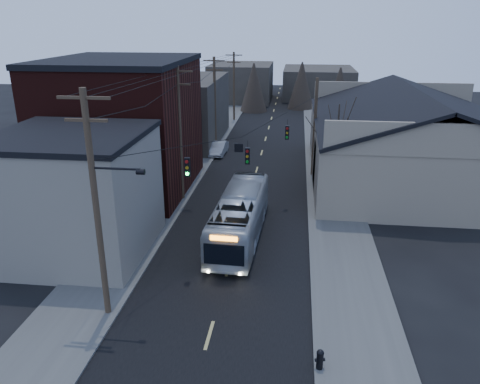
% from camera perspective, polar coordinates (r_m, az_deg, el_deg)
% --- Properties ---
extents(ground, '(160.00, 160.00, 0.00)m').
position_cam_1_polar(ground, '(19.95, -4.87, -20.49)').
color(ground, black).
rests_on(ground, ground).
extents(road_surface, '(9.00, 110.00, 0.02)m').
position_cam_1_polar(road_surface, '(46.71, 2.47, 4.16)').
color(road_surface, black).
rests_on(road_surface, ground).
extents(sidewalk_left, '(4.00, 110.00, 0.12)m').
position_cam_1_polar(sidewalk_left, '(47.61, -5.38, 4.46)').
color(sidewalk_left, '#474744').
rests_on(sidewalk_left, ground).
extents(sidewalk_right, '(4.00, 110.00, 0.12)m').
position_cam_1_polar(sidewalk_right, '(46.68, 10.46, 3.88)').
color(sidewalk_right, '#474744').
rests_on(sidewalk_right, ground).
extents(building_clapboard, '(8.00, 8.00, 7.00)m').
position_cam_1_polar(building_clapboard, '(28.41, -19.42, -0.44)').
color(building_clapboard, gray).
rests_on(building_clapboard, ground).
extents(building_brick, '(10.00, 12.00, 10.00)m').
position_cam_1_polar(building_brick, '(38.07, -13.98, 7.59)').
color(building_brick, black).
rests_on(building_brick, ground).
extents(building_left_far, '(9.00, 14.00, 7.00)m').
position_cam_1_polar(building_left_far, '(53.20, -7.35, 9.88)').
color(building_left_far, '#342F29').
rests_on(building_left_far, ground).
extents(warehouse, '(16.16, 20.60, 7.73)m').
position_cam_1_polar(warehouse, '(42.17, 19.92, 4.95)').
color(warehouse, gray).
rests_on(warehouse, ground).
extents(building_far_left, '(10.00, 12.00, 6.00)m').
position_cam_1_polar(building_far_left, '(80.90, 0.17, 13.24)').
color(building_far_left, '#342F29').
rests_on(building_far_left, ground).
extents(building_far_right, '(12.00, 14.00, 5.00)m').
position_cam_1_polar(building_far_right, '(85.46, 9.50, 13.01)').
color(building_far_right, '#342F29').
rests_on(building_far_right, ground).
extents(bare_tree, '(0.40, 0.40, 7.20)m').
position_cam_1_polar(bare_tree, '(36.12, 11.64, 4.81)').
color(bare_tree, black).
rests_on(bare_tree, ground).
extents(utility_lines, '(11.24, 45.28, 10.50)m').
position_cam_1_polar(utility_lines, '(40.23, -2.58, 8.76)').
color(utility_lines, '#382B1E').
rests_on(utility_lines, ground).
extents(bus, '(2.89, 10.72, 2.96)m').
position_cam_1_polar(bus, '(29.16, -0.02, -2.96)').
color(bus, '#A6ACB2').
rests_on(bus, ground).
extents(parked_car, '(1.52, 3.97, 1.29)m').
position_cam_1_polar(parked_car, '(47.84, -2.60, 5.34)').
color(parked_car, '#999BA0').
rests_on(parked_car, ground).
extents(fire_hydrant, '(0.42, 0.30, 0.86)m').
position_cam_1_polar(fire_hydrant, '(19.61, 9.72, -19.37)').
color(fire_hydrant, black).
rests_on(fire_hydrant, sidewalk_right).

